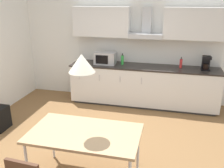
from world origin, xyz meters
TOP-DOWN VIEW (x-y plane):
  - ground_plane at (0.00, 0.00)m, footprint 7.22×7.24m
  - wall_back at (0.00, 2.46)m, footprint 5.77×0.10m
  - kitchen_counter at (0.57, 2.08)m, footprint 3.35×0.69m
  - backsplash_tile at (0.57, 2.40)m, footprint 3.33×0.02m
  - upper_wall_cabinets at (0.57, 2.24)m, footprint 3.33×0.40m
  - microwave at (-0.32, 2.08)m, footprint 0.48×0.35m
  - coffee_maker at (1.89, 2.11)m, footprint 0.18×0.19m
  - bottle_green at (0.07, 2.13)m, footprint 0.06×0.06m
  - bottle_red at (1.38, 2.14)m, footprint 0.06×0.06m
  - dining_table at (0.14, -0.69)m, footprint 1.45×0.83m
  - pendant_lamp at (0.14, -0.69)m, footprint 0.32×0.32m

SIDE VIEW (x-z plane):
  - ground_plane at x=0.00m, z-range -0.02..0.00m
  - kitchen_counter at x=0.57m, z-range 0.00..0.93m
  - dining_table at x=0.14m, z-range 0.32..1.06m
  - bottle_red at x=1.38m, z-range 0.91..1.15m
  - bottle_green at x=0.07m, z-range 0.91..1.16m
  - microwave at x=-0.32m, z-range 0.92..1.20m
  - coffee_maker at x=1.89m, z-range 0.92..1.22m
  - backsplash_tile at x=0.57m, z-range 0.92..1.51m
  - wall_back at x=0.00m, z-range 0.00..2.59m
  - pendant_lamp at x=0.14m, z-range 1.55..1.77m
  - upper_wall_cabinets at x=0.57m, z-range 1.53..2.19m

